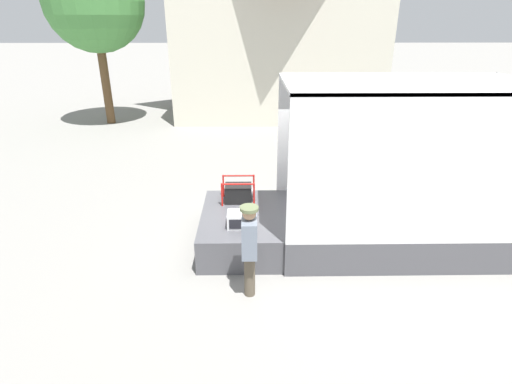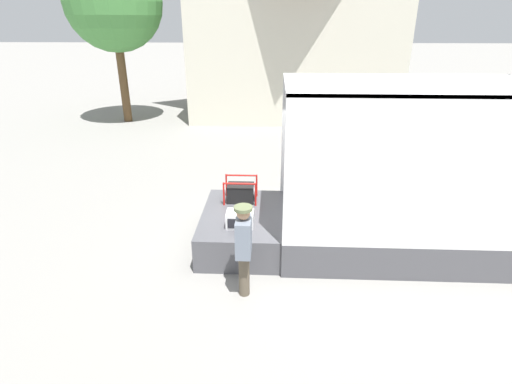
{
  "view_description": "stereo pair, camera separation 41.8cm",
  "coord_description": "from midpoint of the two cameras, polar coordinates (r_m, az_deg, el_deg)",
  "views": [
    {
      "loc": [
        -0.6,
        -7.17,
        4.21
      ],
      "look_at": [
        -0.49,
        -0.2,
        1.21
      ],
      "focal_mm": 28.0,
      "sensor_mm": 36.0,
      "label": 1
    },
    {
      "loc": [
        -0.18,
        -7.16,
        4.21
      ],
      "look_at": [
        -0.49,
        -0.2,
        1.21
      ],
      "focal_mm": 28.0,
      "sensor_mm": 36.0,
      "label": 2
    }
  ],
  "objects": [
    {
      "name": "ground_plane",
      "position": [
        8.32,
        1.93,
        -7.11
      ],
      "size": [
        160.0,
        160.0,
        0.0
      ],
      "primitive_type": "plane",
      "color": "gray"
    },
    {
      "name": "box_truck",
      "position": [
        8.93,
        27.36,
        -0.86
      ],
      "size": [
        6.34,
        2.47,
        3.23
      ],
      "color": "#B2B2B7",
      "rests_on": "ground"
    },
    {
      "name": "tailgate_deck",
      "position": [
        8.16,
        -3.61,
        -5.15
      ],
      "size": [
        1.58,
        2.34,
        0.66
      ],
      "primitive_type": "cube",
      "color": "#4C4C51",
      "rests_on": "ground"
    },
    {
      "name": "microwave",
      "position": [
        7.47,
        -3.77,
        -3.95
      ],
      "size": [
        0.51,
        0.39,
        0.28
      ],
      "color": "white",
      "rests_on": "tailgate_deck"
    },
    {
      "name": "portable_generator",
      "position": [
        8.47,
        -3.79,
        -0.12
      ],
      "size": [
        0.7,
        0.51,
        0.5
      ],
      "color": "black",
      "rests_on": "tailgate_deck"
    },
    {
      "name": "worker_person",
      "position": [
        6.34,
        -2.86,
        -7.33
      ],
      "size": [
        0.29,
        0.44,
        1.61
      ],
      "color": "brown",
      "rests_on": "ground"
    },
    {
      "name": "house_backdrop",
      "position": [
        20.2,
        2.33,
        22.71
      ],
      "size": [
        9.5,
        6.94,
        7.86
      ],
      "color": "beige",
      "rests_on": "ground"
    },
    {
      "name": "street_tree",
      "position": [
        18.84,
        -22.78,
        23.75
      ],
      "size": [
        3.94,
        3.94,
        6.88
      ],
      "color": "brown",
      "rests_on": "ground"
    }
  ]
}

